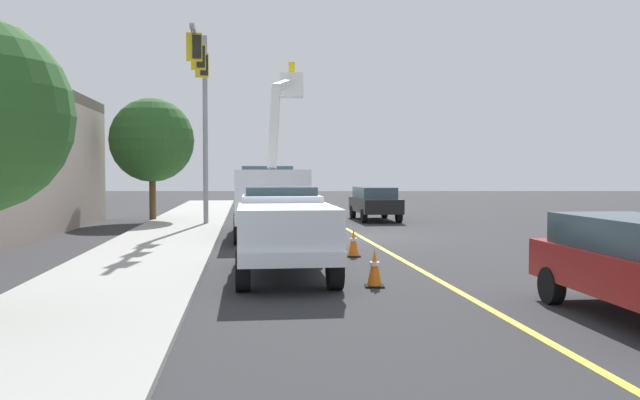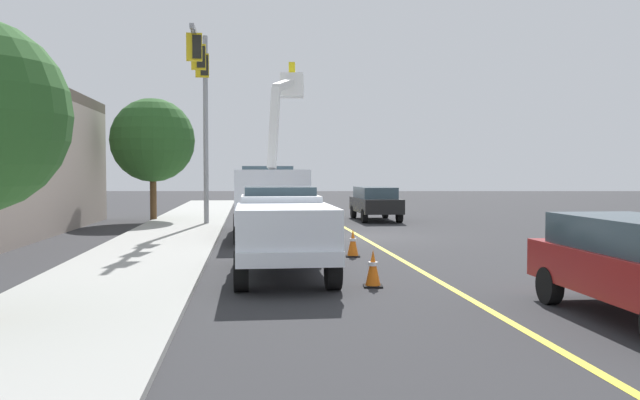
{
  "view_description": "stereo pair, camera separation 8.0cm",
  "coord_description": "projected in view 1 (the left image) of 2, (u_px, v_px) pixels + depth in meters",
  "views": [
    {
      "loc": [
        -24.41,
        1.54,
        2.43
      ],
      "look_at": [
        -0.28,
        1.54,
        1.4
      ],
      "focal_mm": 36.41,
      "sensor_mm": 36.0,
      "label": 1
    },
    {
      "loc": [
        -24.41,
        1.46,
        2.43
      ],
      "look_at": [
        -0.28,
        1.54,
        1.4
      ],
      "focal_mm": 36.41,
      "sensor_mm": 36.0,
      "label": 2
    }
  ],
  "objects": [
    {
      "name": "traffic_signal_mast",
      "position": [
        202.0,
        90.0,
        27.09
      ],
      "size": [
        7.13,
        1.08,
        8.58
      ],
      "color": "gray",
      "rests_on": "ground"
    },
    {
      "name": "street_tree_right",
      "position": [
        152.0,
        140.0,
        31.93
      ],
      "size": [
        4.12,
        4.12,
        6.08
      ],
      "color": "brown",
      "rests_on": "ground"
    },
    {
      "name": "service_pickup_truck",
      "position": [
        284.0,
        229.0,
        15.07
      ],
      "size": [
        5.8,
        2.72,
        2.06
      ],
      "color": "white",
      "rests_on": "ground"
    },
    {
      "name": "passing_minivan",
      "position": [
        375.0,
        201.0,
        32.78
      ],
      "size": [
        4.98,
        2.43,
        1.69
      ],
      "color": "black",
      "rests_on": "ground"
    },
    {
      "name": "traffic_cone_leading",
      "position": [
        375.0,
        269.0,
        13.73
      ],
      "size": [
        0.4,
        0.4,
        0.8
      ],
      "color": "black",
      "rests_on": "ground"
    },
    {
      "name": "sidewalk_far_side",
      "position": [
        169.0,
        237.0,
        23.68
      ],
      "size": [
        60.02,
        10.36,
        0.12
      ],
      "primitive_type": "cube",
      "rotation": [
        0.0,
        0.0,
        0.11
      ],
      "color": "#9E9E99",
      "rests_on": "ground"
    },
    {
      "name": "lane_centre_stripe",
      "position": [
        361.0,
        237.0,
        24.49
      ],
      "size": [
        49.7,
        5.82,
        0.01
      ],
      "primitive_type": "cube",
      "rotation": [
        0.0,
        0.0,
        0.11
      ],
      "color": "yellow",
      "rests_on": "ground"
    },
    {
      "name": "traffic_cone_mid_rear",
      "position": [
        325.0,
        230.0,
        23.28
      ],
      "size": [
        0.4,
        0.4,
        0.71
      ],
      "color": "black",
      "rests_on": "ground"
    },
    {
      "name": "traffic_cone_mid_front",
      "position": [
        354.0,
        243.0,
        18.65
      ],
      "size": [
        0.4,
        0.4,
        0.8
      ],
      "color": "black",
      "rests_on": "ground"
    },
    {
      "name": "ground",
      "position": [
        361.0,
        237.0,
        24.49
      ],
      "size": [
        120.0,
        120.0,
        0.0
      ],
      "primitive_type": "plane",
      "color": "#2D2D30"
    },
    {
      "name": "traffic_cone_trailing",
      "position": [
        304.0,
        217.0,
        29.23
      ],
      "size": [
        0.4,
        0.4,
        0.81
      ],
      "color": "black",
      "rests_on": "ground"
    },
    {
      "name": "utility_bucket_truck",
      "position": [
        270.0,
        194.0,
        24.83
      ],
      "size": [
        8.43,
        3.41,
        6.76
      ],
      "color": "white",
      "rests_on": "ground"
    }
  ]
}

